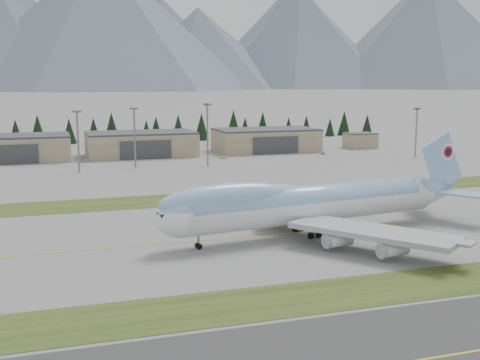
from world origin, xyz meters
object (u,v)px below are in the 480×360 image
object	(u,v)px
service_vehicle_c	(323,154)
hangar_center	(141,144)
boeing_747_freighter	(310,203)
service_vehicle_a	(86,162)
service_vehicle_b	(223,159)
hangar_left	(11,148)
hangar_right	(266,140)

from	to	relation	value
service_vehicle_c	hangar_center	bearing A→B (deg)	-168.58
boeing_747_freighter	service_vehicle_a	xyz separation A→B (m)	(-39.21, 137.96, -7.03)
service_vehicle_b	service_vehicle_c	bearing A→B (deg)	-84.32
boeing_747_freighter	service_vehicle_c	size ratio (longest dim) A/B	19.42
hangar_center	service_vehicle_c	world-z (taller)	hangar_center
boeing_747_freighter	hangar_center	xyz separation A→B (m)	(-14.10, 152.12, -1.64)
service_vehicle_b	service_vehicle_c	world-z (taller)	service_vehicle_c
hangar_left	service_vehicle_a	distance (m)	33.51
hangar_left	service_vehicle_b	size ratio (longest dim) A/B	14.65
service_vehicle_a	hangar_center	bearing A→B (deg)	37.24
boeing_747_freighter	hangar_center	world-z (taller)	boeing_747_freighter
hangar_left	boeing_747_freighter	bearing A→B (deg)	-65.57
service_vehicle_b	hangar_left	bearing A→B (deg)	80.10
hangar_center	hangar_right	xyz separation A→B (m)	(60.00, 0.00, 0.00)
boeing_747_freighter	hangar_center	distance (m)	152.78
hangar_right	service_vehicle_c	distance (m)	29.35
hangar_left	service_vehicle_b	bearing A→B (deg)	-13.91
boeing_747_freighter	service_vehicle_c	world-z (taller)	boeing_747_freighter
boeing_747_freighter	hangar_left	distance (m)	167.09
boeing_747_freighter	service_vehicle_b	size ratio (longest dim) A/B	24.82
hangar_left	hangar_center	bearing A→B (deg)	0.00
boeing_747_freighter	service_vehicle_c	bearing A→B (deg)	55.09
service_vehicle_b	service_vehicle_c	xyz separation A→B (m)	(48.36, 1.41, 0.00)
hangar_center	service_vehicle_a	world-z (taller)	hangar_center
boeing_747_freighter	hangar_right	bearing A→B (deg)	65.06
boeing_747_freighter	service_vehicle_b	xyz separation A→B (m)	(18.15, 130.52, -7.03)
hangar_left	hangar_right	world-z (taller)	same
hangar_left	service_vehicle_b	world-z (taller)	hangar_left
service_vehicle_c	hangar_left	bearing A→B (deg)	-162.98
hangar_left	service_vehicle_c	distance (m)	137.21
service_vehicle_a	boeing_747_freighter	bearing A→B (deg)	-66.32
boeing_747_freighter	hangar_center	size ratio (longest dim) A/B	1.69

